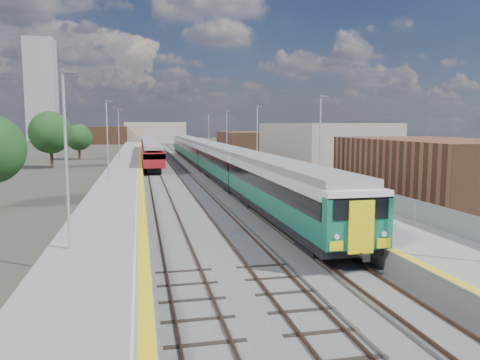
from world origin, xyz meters
name	(u,v)px	position (x,y,z in m)	size (l,w,h in m)	color
ground	(195,171)	(0.00, 50.00, 0.00)	(320.00, 320.00, 0.00)	#47443A
ballast_bed	(177,170)	(-2.25, 52.50, 0.03)	(10.50, 155.00, 0.06)	#565451
tracks	(180,168)	(-1.65, 54.18, 0.11)	(8.96, 160.00, 0.17)	#4C3323
platform_right	(230,165)	(5.28, 52.49, 0.54)	(4.70, 155.00, 8.52)	slate
platform_left	(126,167)	(-9.05, 52.49, 0.52)	(4.30, 155.00, 8.52)	slate
buildings	(102,110)	(-18.12, 138.60, 10.70)	(72.00, 185.50, 40.00)	brown
green_train	(210,156)	(1.50, 46.42, 2.33)	(3.00, 83.42, 3.30)	black
red_train	(150,149)	(-5.50, 71.74, 2.01)	(2.69, 54.64, 3.40)	black
tree_b	(51,132)	(-19.56, 58.51, 5.13)	(6.00, 6.00, 8.14)	#382619
tree_c	(79,137)	(-17.74, 74.93, 3.98)	(4.66, 4.66, 6.32)	#382619
tree_d	(303,136)	(22.55, 70.25, 4.09)	(4.80, 4.80, 6.51)	#382619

